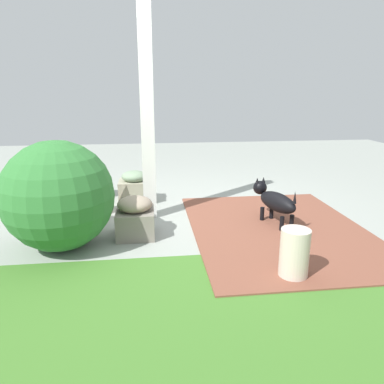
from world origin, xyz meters
name	(u,v)px	position (x,y,z in m)	size (l,w,h in m)	color
ground_plane	(186,217)	(0.00, 0.00, 0.00)	(12.00, 12.00, 0.00)	gray
brick_path	(278,229)	(-0.92, 0.51, 0.01)	(1.80, 2.40, 0.02)	brown
lawn_patch	(120,381)	(0.60, 2.40, 0.00)	(5.20, 2.80, 0.01)	#3F7229
porch_pillar	(147,105)	(0.41, -0.09, 1.27)	(0.15, 0.15, 2.54)	white
stone_planter_nearest	(135,187)	(0.60, -0.70, 0.20)	(0.41, 0.37, 0.41)	gray
stone_planter_mid	(135,217)	(0.57, 0.46, 0.19)	(0.38, 0.43, 0.41)	slate
round_shrub	(58,196)	(1.24, 0.67, 0.50)	(1.01, 1.01, 1.01)	#2E7031
terracotta_pot_broad	(86,180)	(1.26, -0.94, 0.25)	(0.43, 0.43, 0.42)	#B7694A
terracotta_pot_tall	(43,187)	(1.75, -0.72, 0.24)	(0.24, 0.24, 0.67)	#A55C3C
terracotta_pot_spiky	(99,187)	(1.00, -0.29, 0.32)	(0.22, 0.22, 0.68)	#BC6041
dog	(275,200)	(-0.92, 0.33, 0.27)	(0.35, 0.68, 0.47)	black
ceramic_urn	(294,254)	(-0.68, 1.48, 0.20)	(0.23, 0.23, 0.40)	beige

